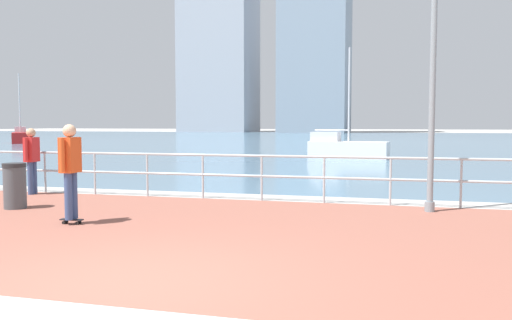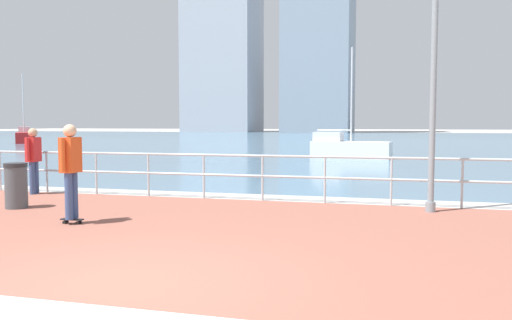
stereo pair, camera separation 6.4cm
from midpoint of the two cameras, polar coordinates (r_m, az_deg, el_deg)
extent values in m
plane|color=#ADAAA5|center=(45.06, 10.77, 1.77)|extent=(220.00, 220.00, 0.00)
cube|color=#935647|center=(8.43, -5.21, -7.84)|extent=(28.00, 6.91, 0.01)
cube|color=slate|center=(56.32, 11.49, 2.21)|extent=(180.00, 88.00, 0.00)
cylinder|color=#B2BCC1|center=(14.05, -22.30, -1.28)|extent=(0.05, 0.05, 1.01)
cylinder|color=#B2BCC1|center=(13.27, -17.44, -1.46)|extent=(0.05, 0.05, 1.01)
cylinder|color=#B2BCC1|center=(12.59, -12.01, -1.65)|extent=(0.05, 0.05, 1.01)
cylinder|color=#B2BCC1|center=(12.04, -6.02, -1.85)|extent=(0.05, 0.05, 1.01)
cylinder|color=#B2BCC1|center=(11.63, 0.47, -2.03)|extent=(0.05, 0.05, 1.01)
cylinder|color=#B2BCC1|center=(11.38, 7.33, -2.20)|extent=(0.05, 0.05, 1.01)
cylinder|color=#B2BCC1|center=(11.30, 14.41, -2.34)|extent=(0.05, 0.05, 1.01)
cylinder|color=#B2BCC1|center=(11.39, 21.48, -2.44)|extent=(0.05, 0.05, 1.01)
cylinder|color=#B2BCC1|center=(11.59, 0.47, 0.46)|extent=(25.20, 0.06, 0.06)
cylinder|color=#B2BCC1|center=(11.62, 0.47, -1.78)|extent=(25.20, 0.06, 0.06)
cylinder|color=gray|center=(10.78, 18.39, -4.89)|extent=(0.19, 0.19, 0.20)
cylinder|color=gray|center=(10.67, 18.66, 7.07)|extent=(0.12, 0.12, 4.68)
cylinder|color=black|center=(9.52, -19.02, -6.50)|extent=(0.06, 0.03, 0.06)
cylinder|color=black|center=(9.46, -19.26, -6.58)|extent=(0.06, 0.03, 0.06)
cylinder|color=black|center=(9.66, -20.32, -6.39)|extent=(0.06, 0.03, 0.06)
cylinder|color=black|center=(9.59, -20.57, -6.46)|extent=(0.06, 0.03, 0.06)
cube|color=black|center=(9.55, -19.80, -6.19)|extent=(0.40, 0.12, 0.02)
cylinder|color=#384C7A|center=(9.55, -19.60, -3.67)|extent=(0.13, 0.13, 0.81)
cylinder|color=#384C7A|center=(9.42, -20.13, -3.79)|extent=(0.13, 0.13, 0.81)
cube|color=#D84C1E|center=(9.42, -19.97, 0.53)|extent=(0.25, 0.35, 0.60)
cylinder|color=#D84C1E|center=(9.61, -19.23, 0.70)|extent=(0.09, 0.09, 0.57)
cylinder|color=#D84C1E|center=(9.22, -20.74, 0.53)|extent=(0.09, 0.09, 0.57)
sphere|color=#DBAD89|center=(9.40, -20.03, 3.04)|extent=(0.22, 0.22, 0.22)
cylinder|color=#384C7A|center=(13.92, -23.33, -1.79)|extent=(0.14, 0.14, 0.80)
cylinder|color=#384C7A|center=(13.78, -23.69, -1.86)|extent=(0.14, 0.14, 0.80)
cube|color=red|center=(13.80, -23.59, 1.07)|extent=(0.27, 0.36, 0.60)
cylinder|color=red|center=(13.99, -23.08, 1.18)|extent=(0.10, 0.10, 0.57)
cylinder|color=red|center=(13.61, -24.11, 1.08)|extent=(0.10, 0.10, 0.57)
sphere|color=tan|center=(13.79, -23.64, 2.77)|extent=(0.22, 0.22, 0.22)
cylinder|color=#474C51|center=(11.68, -25.14, -2.79)|extent=(0.44, 0.44, 0.85)
cylinder|color=#262628|center=(11.63, -25.21, -0.51)|extent=(0.46, 0.46, 0.08)
cube|color=white|center=(26.26, 10.06, 1.11)|extent=(4.03, 1.75, 0.84)
cube|color=silver|center=(26.51, 7.60, 2.57)|extent=(1.51, 1.04, 0.46)
cylinder|color=silver|center=(26.26, 10.13, 7.09)|extent=(0.09, 0.09, 4.64)
cylinder|color=silver|center=(26.42, 8.26, 3.27)|extent=(1.75, 0.32, 0.07)
cube|color=#B21E1E|center=(50.24, -24.51, 2.24)|extent=(3.74, 4.24, 0.93)
cube|color=silver|center=(51.53, -24.52, 3.08)|extent=(1.71, 1.81, 0.52)
cylinder|color=silver|center=(50.26, -24.61, 5.72)|extent=(0.10, 0.10, 5.17)
cylinder|color=silver|center=(51.18, -24.54, 3.48)|extent=(1.27, 1.59, 0.08)
cube|color=#8493A3|center=(103.27, 6.68, 15.36)|extent=(12.30, 17.27, 44.07)
cube|color=#A3A8B2|center=(109.06, -4.05, 11.66)|extent=(14.07, 13.11, 32.38)
camera|label=1|loc=(0.03, -90.20, -0.01)|focal=36.36mm
camera|label=2|loc=(0.03, 89.80, 0.01)|focal=36.36mm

